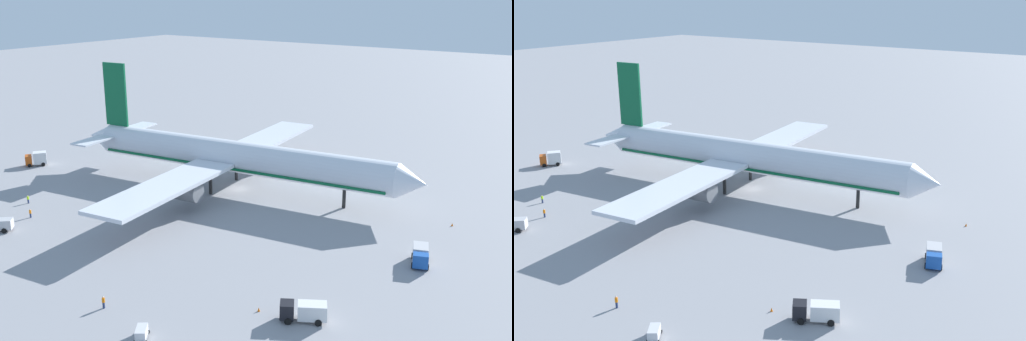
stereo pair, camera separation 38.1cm
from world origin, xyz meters
TOP-DOWN VIEW (x-y plane):
  - ground_plane at (0.00, 0.00)m, footprint 600.00×600.00m
  - airliner at (-1.35, -0.23)m, footprint 79.09×75.66m
  - service_truck_0 at (43.91, -12.37)m, footprint 4.03×5.96m
  - service_truck_1 at (37.56, -36.72)m, footprint 6.20×4.79m
  - service_truck_4 at (-49.53, -13.18)m, footprint 4.79×5.29m
  - baggage_cart_0 at (23.45, -51.28)m, footprint 2.82×3.27m
  - baggage_cart_1 at (-15.51, 46.57)m, footprint 3.19×2.95m
  - ground_worker_0 at (-28.74, -30.29)m, footprint 0.48×0.48m
  - ground_worker_1 at (-21.77, -34.70)m, footprint 0.54×0.54m
  - ground_worker_4 at (14.24, -49.08)m, footprint 0.51×0.51m
  - traffic_cone_0 at (43.30, 5.58)m, footprint 0.36×0.36m
  - traffic_cone_1 at (31.55, -38.05)m, footprint 0.36×0.36m

SIDE VIEW (x-z plane):
  - ground_plane at x=0.00m, z-range 0.00..0.00m
  - traffic_cone_0 at x=43.30m, z-range 0.00..0.55m
  - traffic_cone_1 at x=31.55m, z-range 0.00..0.55m
  - baggage_cart_0 at x=23.45m, z-range 0.07..1.48m
  - baggage_cart_1 at x=-15.51m, z-range 0.07..1.55m
  - ground_worker_0 at x=-28.74m, z-range 0.01..1.63m
  - ground_worker_1 at x=-21.77m, z-range 0.01..1.68m
  - ground_worker_4 at x=14.24m, z-range 0.02..1.76m
  - service_truck_1 at x=37.56m, z-range 0.18..2.70m
  - service_truck_0 at x=43.91m, z-range 0.17..2.78m
  - service_truck_4 at x=-49.53m, z-range 0.10..3.30m
  - airliner at x=-1.35m, z-range -5.37..19.16m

